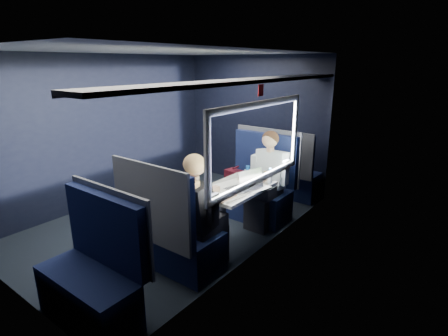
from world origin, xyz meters
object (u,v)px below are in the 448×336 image
Objects in this scene: seat_row_front at (287,173)px; woman at (198,208)px; laptop at (246,185)px; seat_row_back at (95,275)px; table at (233,193)px; man at (267,175)px; seat_bay_far at (171,234)px; cup at (268,178)px; bottle_small at (270,177)px; seat_bay_near at (257,188)px.

woman is (0.25, -2.50, 0.32)m from seat_row_front.
laptop is (0.13, 0.70, 0.08)m from woman.
seat_row_front is 2.54m from woman.
seat_row_back reaches higher than laptop.
man reaches higher than table.
table is 0.79× the size of seat_bay_far.
cup is (0.42, 2.24, 0.38)m from seat_row_back.
seat_row_front reaches higher than bottle_small.
seat_row_front is at bearing 95.80° from table.
laptop reaches higher than table.
seat_row_back is 1.87m from laptop.
seat_bay_near is 0.95× the size of man.
seat_row_back is (-0.18, -1.80, -0.25)m from table.
woman is at bearing -98.30° from cup.
seat_row_back is 1.16m from woman.
seat_bay_far is at bearing -113.60° from laptop.
seat_row_front is (0.00, 2.67, -0.00)m from seat_bay_far.
seat_bay_far is at bearing -111.16° from bottle_small.
woman reaches higher than seat_bay_near.
laptop is (0.38, 0.86, 0.40)m from seat_bay_far.
table is 0.86× the size of seat_row_front.
bottle_small is at bearing 74.73° from laptop.
bottle_small reaches higher than cup.
seat_bay_far is 1.43m from cup.
table is at bearing -84.20° from seat_row_front.
seat_bay_far is 3.11× the size of laptop.
seat_bay_far is at bearing -90.00° from seat_row_front.
laptop is (0.13, -0.71, 0.09)m from man.
seat_row_front is 5.89× the size of bottle_small.
seat_row_front is 1.57m from bottle_small.
bottle_small is at bearing 77.90° from woman.
table is 0.76× the size of man.
man and woman have the same top height.
bottle_small is at bearing 68.84° from seat_bay_far.
seat_row_front reaches higher than cup.
cup is at bearing 72.39° from seat_bay_far.
woman is 14.83× the size of cup.
bottle_small reaches higher than table.
man is 1.00× the size of woman.
seat_bay_far reaches higher than laptop.
man is (0.26, -0.17, 0.30)m from seat_bay_near.
seat_bay_far is at bearing -99.03° from man.
man is (0.25, 2.50, 0.31)m from seat_row_back.
seat_bay_far is 1.09× the size of seat_row_back.
seat_bay_far is 2.67m from seat_row_front.
woman is at bearing -84.55° from table.
seat_bay_far is 1.02m from laptop.
seat_row_back is at bearing -101.93° from laptop.
woman is 0.71m from laptop.
seat_row_front is at bearing 89.36° from seat_bay_near.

